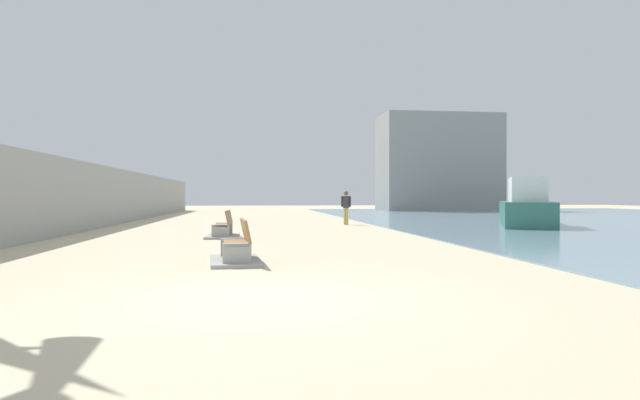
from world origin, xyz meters
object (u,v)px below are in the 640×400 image
Objects in this scene: bench_near at (236,252)px; person_walking at (346,205)px; bench_far at (223,231)px; boat_mid_bay at (526,208)px.

bench_near is 1.24× the size of person_walking.
bench_far is 1.22× the size of person_walking.
boat_mid_bay is (13.79, 12.93, 0.67)m from bench_near.
person_walking is (5.23, 15.55, 0.80)m from bench_near.
bench_near is at bearing -108.59° from person_walking.
bench_near is 16.43m from person_walking.
bench_far is 9.98m from person_walking.
bench_near is 1.02× the size of bench_far.
bench_far is at bearing -126.49° from person_walking.
bench_near is at bearing -84.79° from bench_far.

